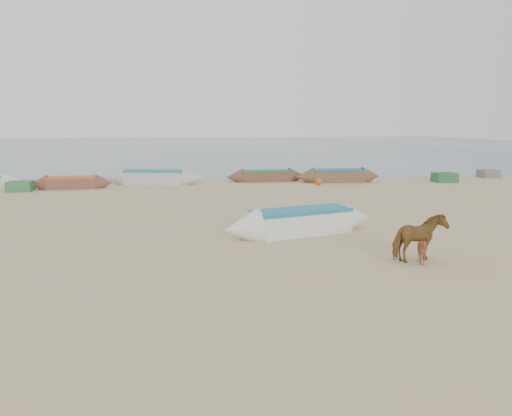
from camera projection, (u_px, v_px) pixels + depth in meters
The scene contains 7 objects.
ground at pixel (277, 265), 14.28m from camera, with size 140.00×140.00×0.00m, color tan.
sea at pixel (193, 146), 94.20m from camera, with size 160.00×160.00×0.00m, color slate.
cow_adult at pixel (419, 238), 14.58m from camera, with size 0.76×1.66×1.40m, color brown.
calf_front at pixel (422, 251), 14.33m from camera, with size 0.64×0.72×0.80m, color brown.
near_canoe at pixel (301, 221), 18.35m from camera, with size 6.17×1.33×0.92m, color white, non-canonical shape.
waterline_canoes at pixel (196, 178), 33.43m from camera, with size 61.86×3.53×0.97m.
beach_clutter at pixel (288, 179), 34.22m from camera, with size 44.91×5.41×0.64m.
Camera 1 is at (-2.71, -13.56, 3.99)m, focal length 35.00 mm.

